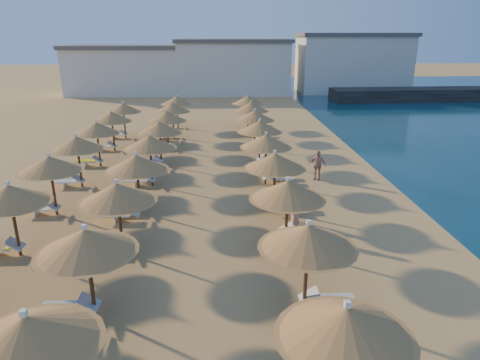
{
  "coord_description": "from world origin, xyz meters",
  "views": [
    {
      "loc": [
        0.52,
        -15.27,
        7.88
      ],
      "look_at": [
        1.4,
        4.0,
        1.3
      ],
      "focal_mm": 32.0,
      "sensor_mm": 36.0,
      "label": 1
    }
  ],
  "objects_px": {
    "beachgoer_a": "(295,215)",
    "parasol_row_west": "(137,164)",
    "beachgoer_c": "(317,165)",
    "beachgoer_b": "(287,204)",
    "parasol_row_east": "(275,162)",
    "jetty": "(449,94)"
  },
  "relations": [
    {
      "from": "beachgoer_a",
      "to": "parasol_row_west",
      "type": "bearing_deg",
      "value": -128.88
    },
    {
      "from": "parasol_row_west",
      "to": "beachgoer_c",
      "type": "bearing_deg",
      "value": 25.79
    },
    {
      "from": "beachgoer_b",
      "to": "parasol_row_west",
      "type": "bearing_deg",
      "value": -113.2
    },
    {
      "from": "beachgoer_b",
      "to": "parasol_row_east",
      "type": "bearing_deg",
      "value": -174.83
    },
    {
      "from": "beachgoer_b",
      "to": "beachgoer_c",
      "type": "relative_size",
      "value": 1.01
    },
    {
      "from": "parasol_row_west",
      "to": "beachgoer_b",
      "type": "distance_m",
      "value": 6.94
    },
    {
      "from": "beachgoer_b",
      "to": "beachgoer_a",
      "type": "distance_m",
      "value": 1.23
    },
    {
      "from": "jetty",
      "to": "beachgoer_c",
      "type": "height_order",
      "value": "beachgoer_c"
    },
    {
      "from": "parasol_row_east",
      "to": "jetty",
      "type": "bearing_deg",
      "value": 52.74
    },
    {
      "from": "beachgoer_b",
      "to": "beachgoer_c",
      "type": "height_order",
      "value": "beachgoer_b"
    },
    {
      "from": "jetty",
      "to": "beachgoer_a",
      "type": "xyz_separation_m",
      "value": [
        -25.91,
        -37.34,
        0.11
      ]
    },
    {
      "from": "parasol_row_east",
      "to": "beachgoer_c",
      "type": "xyz_separation_m",
      "value": [
        3.03,
        4.47,
        -1.54
      ]
    },
    {
      "from": "parasol_row_west",
      "to": "beachgoer_c",
      "type": "distance_m",
      "value": 10.39
    },
    {
      "from": "parasol_row_east",
      "to": "beachgoer_a",
      "type": "relative_size",
      "value": 24.02
    },
    {
      "from": "parasol_row_east",
      "to": "beachgoer_b",
      "type": "xyz_separation_m",
      "value": [
        0.41,
        -1.33,
        -1.54
      ]
    },
    {
      "from": "parasol_row_west",
      "to": "parasol_row_east",
      "type": "bearing_deg",
      "value": 0.0
    },
    {
      "from": "parasol_row_west",
      "to": "jetty",
      "type": "bearing_deg",
      "value": 46.79
    },
    {
      "from": "beachgoer_b",
      "to": "beachgoer_c",
      "type": "bearing_deg",
      "value": 143.81
    },
    {
      "from": "jetty",
      "to": "beachgoer_a",
      "type": "bearing_deg",
      "value": -127.14
    },
    {
      "from": "parasol_row_east",
      "to": "beachgoer_b",
      "type": "relative_size",
      "value": 24.08
    },
    {
      "from": "beachgoer_b",
      "to": "beachgoer_a",
      "type": "height_order",
      "value": "beachgoer_a"
    },
    {
      "from": "parasol_row_west",
      "to": "beachgoer_a",
      "type": "xyz_separation_m",
      "value": [
        6.78,
        -2.55,
        -1.54
      ]
    }
  ]
}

